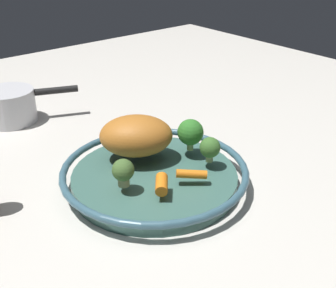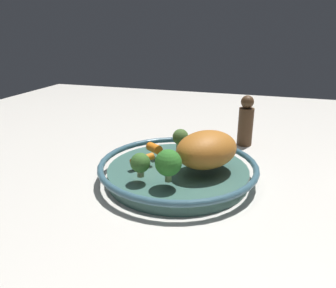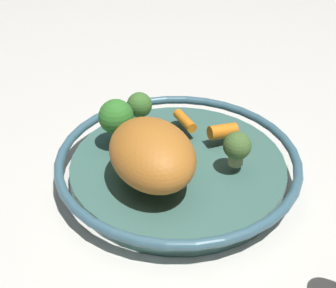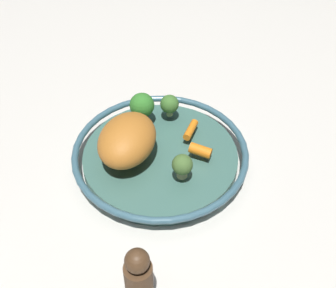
% 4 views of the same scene
% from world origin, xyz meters
% --- Properties ---
extents(ground_plane, '(1.96, 1.96, 0.00)m').
position_xyz_m(ground_plane, '(0.00, 0.00, 0.00)').
color(ground_plane, beige).
extents(serving_bowl, '(0.33, 0.33, 0.04)m').
position_xyz_m(serving_bowl, '(0.00, 0.00, 0.02)').
color(serving_bowl, '#3D665B').
rests_on(serving_bowl, ground_plane).
extents(roast_chicken_piece, '(0.17, 0.16, 0.07)m').
position_xyz_m(roast_chicken_piece, '(-0.01, -0.06, 0.08)').
color(roast_chicken_piece, '#B56A26').
rests_on(roast_chicken_piece, serving_bowl).
extents(baby_carrot_right, '(0.05, 0.04, 0.02)m').
position_xyz_m(baby_carrot_right, '(-0.02, 0.07, 0.05)').
color(baby_carrot_right, orange).
rests_on(baby_carrot_right, serving_bowl).
extents(baby_carrot_center, '(0.04, 0.05, 0.02)m').
position_xyz_m(baby_carrot_center, '(0.04, 0.07, 0.05)').
color(baby_carrot_center, orange).
rests_on(baby_carrot_center, serving_bowl).
extents(broccoli_floret_mid, '(0.04, 0.04, 0.05)m').
position_xyz_m(broccoli_floret_mid, '(0.08, 0.02, 0.07)').
color(broccoli_floret_mid, tan).
rests_on(broccoli_floret_mid, serving_bowl).
extents(broccoli_floret_edge, '(0.05, 0.05, 0.06)m').
position_xyz_m(broccoli_floret_edge, '(-0.09, -0.01, 0.08)').
color(broccoli_floret_edge, '#96AA66').
rests_on(broccoli_floret_edge, serving_bowl).
extents(broccoli_floret_large, '(0.04, 0.04, 0.05)m').
position_xyz_m(broccoli_floret_large, '(-0.09, 0.05, 0.07)').
color(broccoli_floret_large, tan).
rests_on(broccoli_floret_large, serving_bowl).
extents(pepper_mill, '(0.04, 0.04, 0.14)m').
position_xyz_m(pepper_mill, '(0.26, -0.11, 0.06)').
color(pepper_mill, '#4C331E').
rests_on(pepper_mill, ground_plane).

